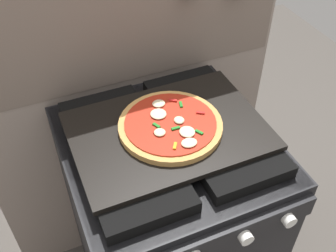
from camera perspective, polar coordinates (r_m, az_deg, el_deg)
kitchen_backsplash at (r=1.45m, az=-5.18°, el=4.23°), size 1.10×0.09×1.55m
stove at (r=1.49m, az=0.03°, el=-13.59°), size 0.60×0.64×0.90m
baking_tray at (r=1.13m, az=-0.00°, el=-0.67°), size 0.54×0.38×0.02m
pizza_left at (r=1.12m, az=0.34°, el=0.15°), size 0.29×0.29×0.03m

